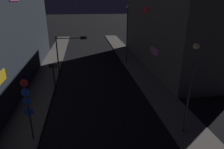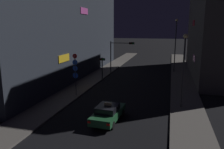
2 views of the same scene
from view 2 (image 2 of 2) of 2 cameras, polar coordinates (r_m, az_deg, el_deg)
sidewalk_left at (r=38.80m, az=-2.35°, el=0.60°), size 3.12×58.85×0.16m
sidewalk_right at (r=37.19m, az=17.12°, el=-0.41°), size 3.12×58.85×0.16m
building_facade_left at (r=36.41m, az=-12.97°, el=16.65°), size 7.70×35.65×21.74m
building_facade_right at (r=39.98m, az=25.30°, el=12.75°), size 7.21×24.75×18.07m
taxi at (r=18.85m, az=-1.01°, el=-9.66°), size 2.05×4.55×1.62m
traffic_light_overhead at (r=36.01m, az=1.86°, el=5.92°), size 3.87×0.42×5.46m
traffic_light_left_kerb at (r=32.04m, az=-2.52°, el=2.60°), size 0.80×0.42×3.46m
sign_pole_left at (r=25.07m, az=-9.26°, el=0.83°), size 0.62×0.10×4.70m
street_lamp_near_block at (r=21.87m, az=17.71°, el=3.04°), size 0.43×0.43×6.92m
street_lamp_far_block at (r=39.57m, az=15.79°, el=8.45°), size 0.44×0.44×8.85m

